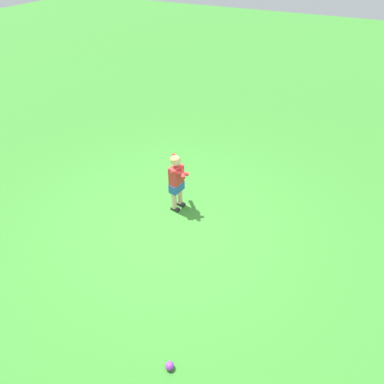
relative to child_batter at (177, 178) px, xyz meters
The scene contains 3 objects.
ground_plane 0.84m from the child_batter, 23.09° to the left, with size 40.00×40.00×0.00m, color #38842D.
child_batter is the anchor object (origin of this frame).
play_ball_far_right 2.97m from the child_batter, 26.52° to the left, with size 0.10×0.10×0.10m, color purple.
Camera 1 is at (3.72, 2.18, 4.03)m, focal length 32.22 mm.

